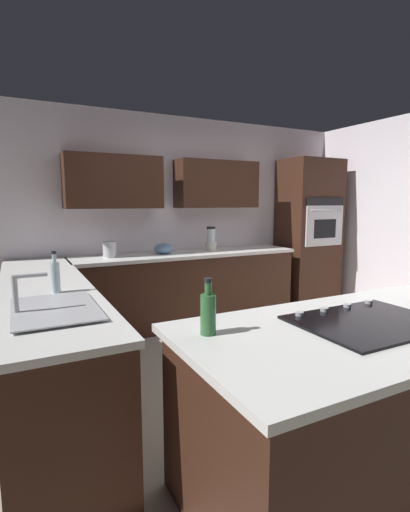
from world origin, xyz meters
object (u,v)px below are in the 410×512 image
at_px(blender, 211,240).
at_px(oil_bottle, 208,312).
at_px(sink_unit, 54,308).
at_px(kettle, 110,249).
at_px(mixing_bowl, 164,248).
at_px(wall_oven, 308,233).
at_px(cooktop, 368,321).
at_px(dish_soap_bottle, 55,276).

distance_m(blender, oil_bottle, 3.10).
bearing_deg(blender, oil_bottle, 61.94).
distance_m(sink_unit, kettle, 2.14).
distance_m(mixing_bowl, oil_bottle, 2.85).
height_order(wall_oven, blender, wall_oven).
bearing_deg(mixing_bowl, cooktop, 90.38).
distance_m(sink_unit, dish_soap_bottle, 0.49).
bearing_deg(dish_soap_bottle, sink_unit, 83.05).
xyz_separation_m(blender, dish_soap_bottle, (2.02, 1.52, -0.02)).
distance_m(cooktop, blender, 3.03).
height_order(kettle, oil_bottle, oil_bottle).
bearing_deg(blender, cooktop, 77.98).
bearing_deg(dish_soap_bottle, blender, -143.09).
height_order(blender, oil_bottle, blender).
xyz_separation_m(wall_oven, blender, (1.60, -0.04, -0.03)).
bearing_deg(oil_bottle, mixing_bowl, -106.45).
relative_size(wall_oven, sink_unit, 3.04).
relative_size(mixing_bowl, dish_soap_bottle, 0.81).
bearing_deg(sink_unit, kettle, -111.30).
bearing_deg(oil_bottle, blender, -118.06).
relative_size(wall_oven, oil_bottle, 7.80).
height_order(sink_unit, blender, blender).
height_order(wall_oven, sink_unit, wall_oven).
bearing_deg(kettle, dish_soap_bottle, 64.61).
bearing_deg(blender, kettle, 0.00).
bearing_deg(kettle, blender, -180.00).
distance_m(cooktop, oil_bottle, 0.86).
relative_size(kettle, dish_soap_bottle, 0.62).
xyz_separation_m(sink_unit, oil_bottle, (-0.62, 0.74, 0.09)).
bearing_deg(cooktop, oil_bottle, -15.36).
bearing_deg(dish_soap_bottle, kettle, -115.39).
xyz_separation_m(cooktop, blender, (-0.63, -2.96, 0.12)).
relative_size(dish_soap_bottle, oil_bottle, 1.07).
xyz_separation_m(sink_unit, mixing_bowl, (-1.43, -2.00, 0.05)).
bearing_deg(wall_oven, oil_bottle, 41.39).
bearing_deg(mixing_bowl, blender, -180.00).
bearing_deg(dish_soap_bottle, wall_oven, -157.80).
xyz_separation_m(mixing_bowl, oil_bottle, (0.81, 2.73, 0.04)).
bearing_deg(dish_soap_bottle, oil_bottle, 114.81).
distance_m(wall_oven, mixing_bowl, 2.25).
height_order(blender, dish_soap_bottle, blender).
distance_m(wall_oven, dish_soap_bottle, 3.91).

